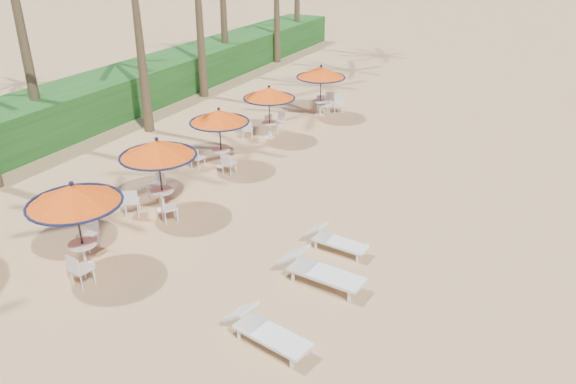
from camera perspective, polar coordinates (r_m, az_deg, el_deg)
name	(u,v)px	position (r m, az deg, el deg)	size (l,w,h in m)	color
ground	(254,315)	(13.15, -3.49, -12.35)	(160.00, 160.00, 0.00)	tan
scrub_hedge	(127,89)	(28.34, -16.08, 9.99)	(3.00, 40.00, 1.80)	#194716
station_0	(75,203)	(14.76, -20.84, -1.02)	(2.36, 2.36, 2.46)	black
station_1	(157,158)	(17.19, -13.20, 3.41)	(2.32, 2.32, 2.42)	black
station_2	(218,122)	(20.18, -7.08, 7.06)	(2.15, 2.15, 2.24)	black
station_3	(269,99)	(23.10, -1.98, 9.41)	(2.13, 2.18, 2.22)	black
station_4	(322,78)	(26.04, 3.52, 11.47)	(2.25, 2.25, 2.35)	black
lounger_near	(264,330)	(12.20, -2.41, -13.80)	(2.10, 0.99, 0.72)	white
lounger_mid	(318,270)	(13.98, 3.08, -7.87)	(2.28, 0.90, 0.80)	white
lounger_far	(334,240)	(15.38, 4.73, -4.85)	(1.84, 0.73, 0.64)	white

